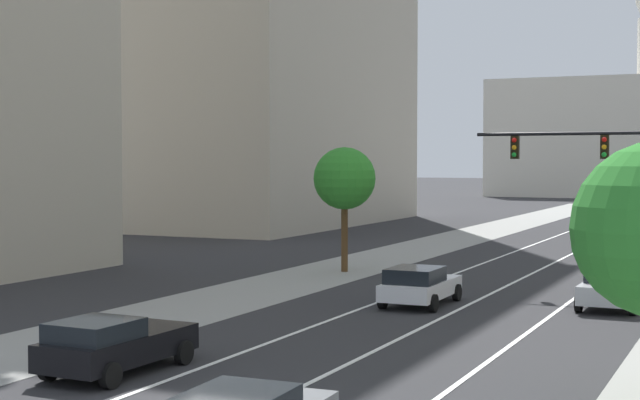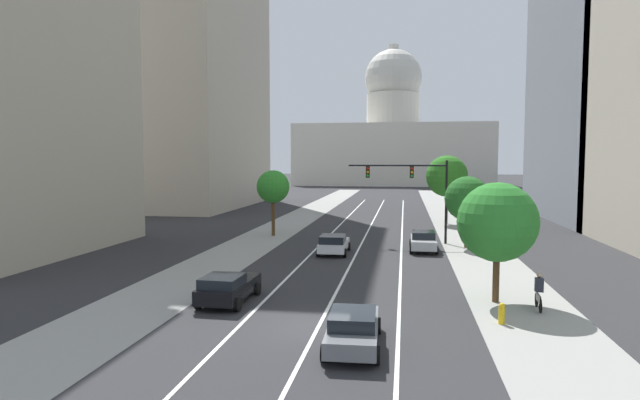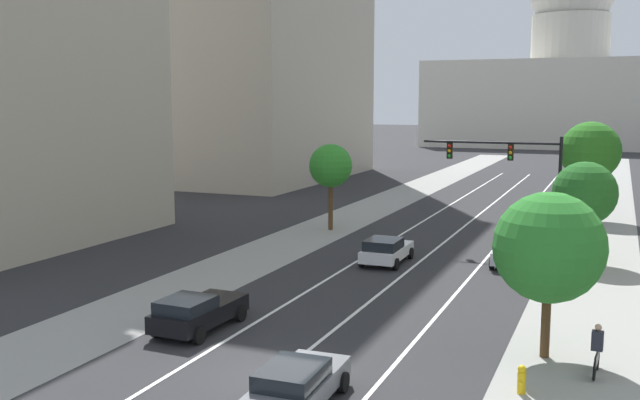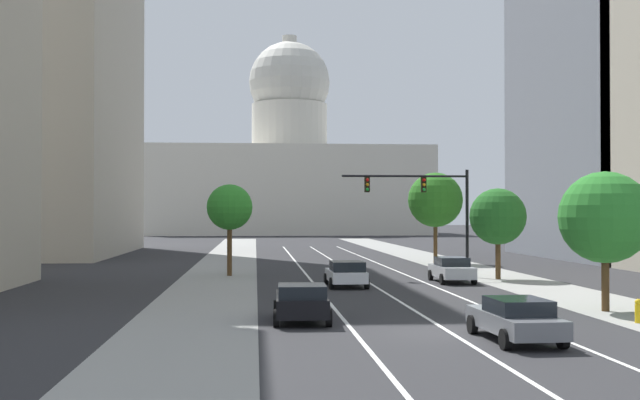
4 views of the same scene
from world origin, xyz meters
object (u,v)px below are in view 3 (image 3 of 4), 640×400
(fire_hydrant, at_px, (522,379))
(street_tree_mid_right, at_px, (549,248))
(car_gray, at_px, (295,386))
(traffic_signal_mast, at_px, (515,168))
(car_white, at_px, (386,250))
(cyclist, at_px, (597,350))
(capitol_building, at_px, (568,85))
(street_tree_mid_left, at_px, (331,166))
(street_tree_far_right, at_px, (590,151))
(car_silver, at_px, (514,251))
(street_tree_near_right, at_px, (585,194))
(car_black, at_px, (197,311))

(fire_hydrant, xyz_separation_m, street_tree_mid_right, (0.34, 3.56, 3.44))
(car_gray, relative_size, traffic_signal_mast, 0.59)
(car_white, relative_size, fire_hydrant, 4.82)
(car_gray, relative_size, street_tree_mid_right, 0.82)
(traffic_signal_mast, distance_m, cyclist, 20.15)
(fire_hydrant, distance_m, street_tree_mid_right, 4.96)
(fire_hydrant, height_order, cyclist, cyclist)
(capitol_building, xyz_separation_m, car_gray, (1.64, -131.25, -11.29))
(capitol_building, relative_size, fire_hydrant, 58.05)
(capitol_building, bearing_deg, street_tree_mid_left, -94.58)
(fire_hydrant, xyz_separation_m, cyclist, (2.06, 2.46, 0.39))
(traffic_signal_mast, relative_size, cyclist, 4.73)
(fire_hydrant, bearing_deg, car_gray, -147.75)
(street_tree_mid_right, height_order, street_tree_mid_left, street_tree_mid_left)
(car_white, height_order, cyclist, cyclist)
(car_gray, xyz_separation_m, street_tree_mid_right, (6.23, 7.28, 3.17))
(cyclist, bearing_deg, capitol_building, 8.36)
(traffic_signal_mast, bearing_deg, street_tree_far_right, 75.33)
(car_silver, relative_size, traffic_signal_mast, 0.56)
(capitol_building, height_order, car_silver, capitol_building)
(street_tree_far_right, bearing_deg, traffic_signal_mast, -104.67)
(fire_hydrant, relative_size, street_tree_mid_right, 0.16)
(car_white, bearing_deg, street_tree_mid_left, 37.75)
(traffic_signal_mast, relative_size, street_tree_mid_right, 1.40)
(capitol_building, height_order, street_tree_mid_right, capitol_building)
(car_silver, bearing_deg, street_tree_near_right, -60.05)
(car_white, relative_size, street_tree_near_right, 0.78)
(car_black, bearing_deg, car_white, -11.70)
(street_tree_mid_left, bearing_deg, fire_hydrant, -56.26)
(fire_hydrant, bearing_deg, cyclist, 50.13)
(street_tree_far_right, height_order, street_tree_near_right, street_tree_far_right)
(car_gray, relative_size, street_tree_near_right, 0.85)
(car_gray, xyz_separation_m, street_tree_mid_left, (-9.94, 27.44, 3.71))
(capitol_building, xyz_separation_m, fire_hydrant, (7.53, -127.53, -11.56))
(traffic_signal_mast, distance_m, street_tree_mid_right, 18.28)
(car_black, distance_m, cyclist, 14.54)
(car_white, bearing_deg, cyclist, -139.49)
(capitol_building, bearing_deg, car_gray, -89.29)
(fire_hydrant, relative_size, cyclist, 0.53)
(street_tree_mid_right, bearing_deg, car_silver, 101.81)
(car_white, bearing_deg, traffic_signal_mast, -44.56)
(street_tree_near_right, distance_m, street_tree_mid_left, 17.09)
(car_silver, xyz_separation_m, street_tree_near_right, (3.39, 1.94, 3.08))
(street_tree_mid_right, relative_size, street_tree_near_right, 1.04)
(cyclist, xyz_separation_m, street_tree_mid_right, (-1.72, 1.10, 3.05))
(cyclist, distance_m, street_tree_near_right, 17.54)
(traffic_signal_mast, distance_m, street_tree_mid_left, 12.82)
(car_black, xyz_separation_m, car_white, (3.28, 13.93, -0.00))
(cyclist, relative_size, street_tree_mid_left, 0.29)
(car_silver, xyz_separation_m, street_tree_far_right, (3.03, 17.56, 4.37))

